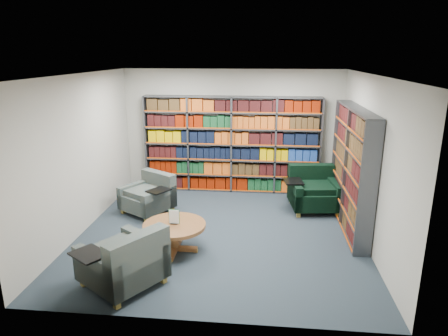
# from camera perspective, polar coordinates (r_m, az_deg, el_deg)

# --- Properties ---
(room_shell) EXTENTS (5.02, 5.02, 2.82)m
(room_shell) POSITION_cam_1_polar(r_m,az_deg,el_deg) (6.86, -0.51, 1.42)
(room_shell) COLOR #1F2631
(room_shell) RESTS_ON ground
(bookshelf_back) EXTENTS (4.00, 0.28, 2.20)m
(bookshelf_back) POSITION_cam_1_polar(r_m,az_deg,el_deg) (9.19, 1.10, 3.29)
(bookshelf_back) COLOR #47494F
(bookshelf_back) RESTS_ON ground
(bookshelf_right) EXTENTS (0.28, 2.50, 2.20)m
(bookshelf_right) POSITION_cam_1_polar(r_m,az_deg,el_deg) (7.65, 17.74, -0.15)
(bookshelf_right) COLOR #47494F
(bookshelf_right) RESTS_ON ground
(chair_teal_left) EXTENTS (1.18, 1.18, 0.78)m
(chair_teal_left) POSITION_cam_1_polar(r_m,az_deg,el_deg) (8.32, -10.48, -4.01)
(chair_teal_left) COLOR #011F31
(chair_teal_left) RESTS_ON ground
(chair_green_right) EXTENTS (1.19, 1.06, 0.87)m
(chair_green_right) POSITION_cam_1_polar(r_m,az_deg,el_deg) (8.54, 12.59, -3.35)
(chair_green_right) COLOR black
(chair_green_right) RESTS_ON ground
(chair_teal_front) EXTENTS (1.32, 1.32, 0.87)m
(chair_teal_front) POSITION_cam_1_polar(r_m,az_deg,el_deg) (5.79, -13.78, -13.17)
(chair_teal_front) COLOR #011F31
(chair_teal_front) RESTS_ON ground
(coffee_table) EXTENTS (1.02, 1.02, 0.72)m
(coffee_table) POSITION_cam_1_polar(r_m,az_deg,el_deg) (6.60, -7.08, -8.70)
(coffee_table) COLOR brown
(coffee_table) RESTS_ON ground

